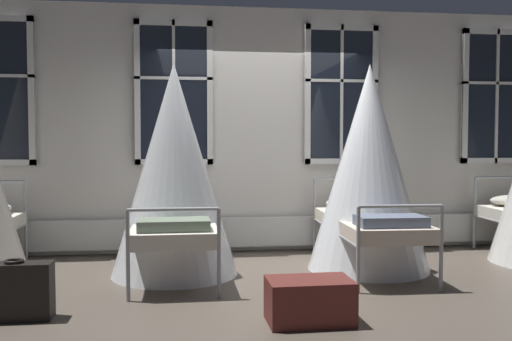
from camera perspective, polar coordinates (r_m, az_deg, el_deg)
ground at (r=5.92m, az=1.91°, el=-10.44°), size 21.84×21.84×0.00m
back_wall_with_windows at (r=7.05m, az=0.21°, el=4.17°), size 11.60×0.10×3.05m
window_bank at (r=6.94m, az=0.35°, el=0.37°), size 7.26×0.10×2.78m
cot_second at (r=5.78m, az=-8.37°, el=-0.28°), size 1.30×1.95×2.18m
cot_third at (r=6.08m, az=11.51°, el=-0.05°), size 1.30×1.97×2.21m
suitcase_dark at (r=4.74m, az=-23.53°, el=-11.28°), size 0.56×0.22×0.47m
travel_trunk at (r=4.33m, az=5.51°, el=-13.16°), size 0.65×0.41×0.33m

